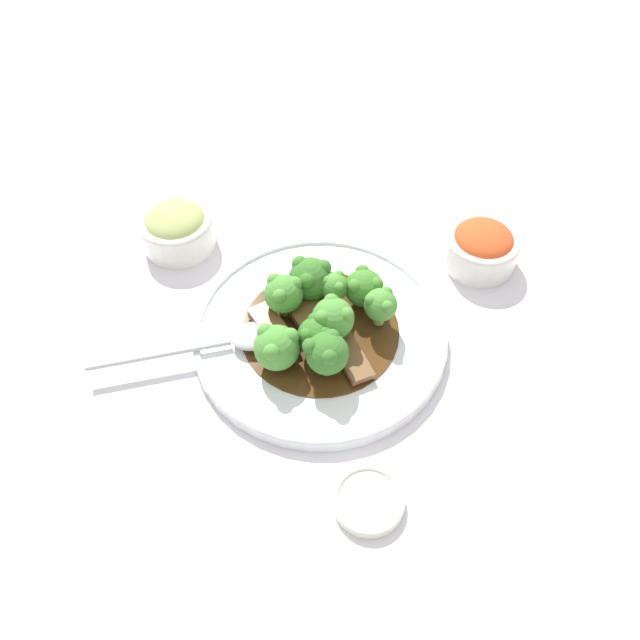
{
  "coord_description": "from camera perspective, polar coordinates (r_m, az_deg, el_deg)",
  "views": [
    {
      "loc": [
        -0.45,
        0.06,
        0.61
      ],
      "look_at": [
        0.0,
        0.0,
        0.03
      ],
      "focal_mm": 35.0,
      "sensor_mm": 36.0,
      "label": 1
    }
  ],
  "objects": [
    {
      "name": "sauce_dish",
      "position": [
        0.65,
        4.46,
        -16.15
      ],
      "size": [
        0.07,
        0.07,
        0.01
      ],
      "color": "white",
      "rests_on": "ground_plane"
    },
    {
      "name": "serving_spoon",
      "position": [
        0.73,
        -7.51,
        -1.77
      ],
      "size": [
        0.05,
        0.23,
        0.01
      ],
      "color": "#B7B7BC",
      "rests_on": "main_plate"
    },
    {
      "name": "beef_strip_2",
      "position": [
        0.75,
        -0.01,
        0.68
      ],
      "size": [
        0.06,
        0.07,
        0.01
      ],
      "color": "brown",
      "rests_on": "main_plate"
    },
    {
      "name": "beef_strip_0",
      "position": [
        0.73,
        -4.3,
        -1.12
      ],
      "size": [
        0.08,
        0.06,
        0.01
      ],
      "color": "brown",
      "rests_on": "main_plate"
    },
    {
      "name": "broccoli_floret_5",
      "position": [
        0.68,
        0.4,
        -3.05
      ],
      "size": [
        0.05,
        0.05,
        0.06
      ],
      "color": "#7FA84C",
      "rests_on": "main_plate"
    },
    {
      "name": "beef_strip_1",
      "position": [
        0.72,
        2.73,
        -3.19
      ],
      "size": [
        0.08,
        0.05,
        0.01
      ],
      "color": "brown",
      "rests_on": "main_plate"
    },
    {
      "name": "broccoli_floret_3",
      "position": [
        0.7,
        -0.34,
        -1.38
      ],
      "size": [
        0.04,
        0.04,
        0.05
      ],
      "color": "#8EB756",
      "rests_on": "main_plate"
    },
    {
      "name": "broccoli_floret_0",
      "position": [
        0.75,
        4.04,
        3.02
      ],
      "size": [
        0.05,
        0.05,
        0.05
      ],
      "color": "#7FA84C",
      "rests_on": "main_plate"
    },
    {
      "name": "broccoli_floret_6",
      "position": [
        0.71,
        1.2,
        0.19
      ],
      "size": [
        0.05,
        0.05,
        0.06
      ],
      "color": "#8EB756",
      "rests_on": "main_plate"
    },
    {
      "name": "broccoli_floret_1",
      "position": [
        0.69,
        -3.99,
        -2.46
      ],
      "size": [
        0.05,
        0.05,
        0.05
      ],
      "color": "#7FA84C",
      "rests_on": "main_plate"
    },
    {
      "name": "broccoli_floret_8",
      "position": [
        0.74,
        1.31,
        3.09
      ],
      "size": [
        0.03,
        0.03,
        0.05
      ],
      "color": "#7FA84C",
      "rests_on": "main_plate"
    },
    {
      "name": "ground_plane",
      "position": [
        0.76,
        0.0,
        -1.58
      ],
      "size": [
        4.0,
        4.0,
        0.0
      ],
      "primitive_type": "plane",
      "color": "silver"
    },
    {
      "name": "broccoli_floret_2",
      "position": [
        0.73,
        5.57,
        1.37
      ],
      "size": [
        0.04,
        0.04,
        0.05
      ],
      "color": "#7FA84C",
      "rests_on": "main_plate"
    },
    {
      "name": "side_bowl_appetizer",
      "position": [
        0.86,
        -12.96,
        8.21
      ],
      "size": [
        0.1,
        0.1,
        0.06
      ],
      "color": "white",
      "rests_on": "ground_plane"
    },
    {
      "name": "broccoli_floret_4",
      "position": [
        0.73,
        -3.35,
        2.44
      ],
      "size": [
        0.05,
        0.05,
        0.06
      ],
      "color": "#8EB756",
      "rests_on": "main_plate"
    },
    {
      "name": "side_bowl_kimchi",
      "position": [
        0.84,
        14.57,
        6.51
      ],
      "size": [
        0.1,
        0.1,
        0.06
      ],
      "color": "white",
      "rests_on": "ground_plane"
    },
    {
      "name": "broccoli_floret_7",
      "position": [
        0.75,
        -0.9,
        3.85
      ],
      "size": [
        0.05,
        0.05,
        0.06
      ],
      "color": "#8EB756",
      "rests_on": "main_plate"
    },
    {
      "name": "main_plate",
      "position": [
        0.75,
        0.0,
        -1.13
      ],
      "size": [
        0.31,
        0.31,
        0.02
      ],
      "color": "white",
      "rests_on": "ground_plane"
    }
  ]
}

